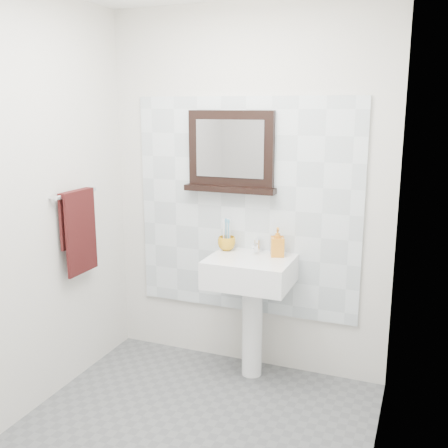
# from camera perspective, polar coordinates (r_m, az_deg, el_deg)

# --- Properties ---
(floor) EXTENTS (2.00, 2.20, 0.01)m
(floor) POSITION_cam_1_polar(r_m,az_deg,el_deg) (3.14, -4.97, -23.04)
(floor) COLOR #5A5D5F
(floor) RESTS_ON ground
(back_wall) EXTENTS (2.00, 0.01, 2.50)m
(back_wall) POSITION_cam_1_polar(r_m,az_deg,el_deg) (3.62, 2.44, 3.39)
(back_wall) COLOR silver
(back_wall) RESTS_ON ground
(front_wall) EXTENTS (2.00, 0.01, 2.50)m
(front_wall) POSITION_cam_1_polar(r_m,az_deg,el_deg) (1.75, -22.15, -7.69)
(front_wall) COLOR silver
(front_wall) RESTS_ON ground
(left_wall) EXTENTS (0.01, 2.20, 2.50)m
(left_wall) POSITION_cam_1_polar(r_m,az_deg,el_deg) (3.19, -21.71, 1.26)
(left_wall) COLOR silver
(left_wall) RESTS_ON ground
(right_wall) EXTENTS (0.01, 2.20, 2.50)m
(right_wall) POSITION_cam_1_polar(r_m,az_deg,el_deg) (2.35, 16.80, -2.22)
(right_wall) COLOR silver
(right_wall) RESTS_ON ground
(splashback) EXTENTS (1.60, 0.02, 1.50)m
(splashback) POSITION_cam_1_polar(r_m,az_deg,el_deg) (3.62, 2.36, 1.80)
(splashback) COLOR silver
(splashback) RESTS_ON back_wall
(pedestal_sink) EXTENTS (0.55, 0.44, 0.96)m
(pedestal_sink) POSITION_cam_1_polar(r_m,az_deg,el_deg) (3.51, 2.90, -6.56)
(pedestal_sink) COLOR white
(pedestal_sink) RESTS_ON ground
(toothbrush_cup) EXTENTS (0.16, 0.16, 0.10)m
(toothbrush_cup) POSITION_cam_1_polar(r_m,az_deg,el_deg) (3.62, 0.29, -2.13)
(toothbrush_cup) COLOR orange
(toothbrush_cup) RESTS_ON pedestal_sink
(toothbrushes) EXTENTS (0.05, 0.04, 0.21)m
(toothbrushes) POSITION_cam_1_polar(r_m,az_deg,el_deg) (3.60, 0.33, -0.96)
(toothbrushes) COLOR white
(toothbrushes) RESTS_ON toothbrush_cup
(soap_dispenser) EXTENTS (0.11, 0.11, 0.19)m
(soap_dispenser) POSITION_cam_1_polar(r_m,az_deg,el_deg) (3.48, 5.84, -1.97)
(soap_dispenser) COLOR #D05B18
(soap_dispenser) RESTS_ON pedestal_sink
(framed_mirror) EXTENTS (0.65, 0.11, 0.55)m
(framed_mirror) POSITION_cam_1_polar(r_m,az_deg,el_deg) (3.58, 0.76, 7.67)
(framed_mirror) COLOR black
(framed_mirror) RESTS_ON back_wall
(towel_bar) EXTENTS (0.07, 0.40, 0.03)m
(towel_bar) POSITION_cam_1_polar(r_m,az_deg,el_deg) (3.51, -15.85, 3.22)
(towel_bar) COLOR silver
(towel_bar) RESTS_ON left_wall
(hand_towel) EXTENTS (0.06, 0.30, 0.55)m
(hand_towel) POSITION_cam_1_polar(r_m,az_deg,el_deg) (3.55, -15.55, -0.14)
(hand_towel) COLOR black
(hand_towel) RESTS_ON towel_bar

